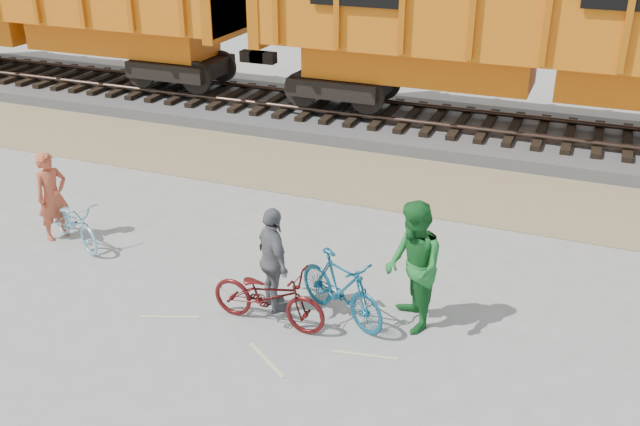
% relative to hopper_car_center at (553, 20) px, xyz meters
% --- Properties ---
extents(ground, '(120.00, 120.00, 0.00)m').
position_rel_hopper_car_center_xyz_m(ground, '(-3.17, -9.00, -3.01)').
color(ground, '#9E9E99').
rests_on(ground, ground).
extents(gravel_strip, '(120.00, 3.00, 0.02)m').
position_rel_hopper_car_center_xyz_m(gravel_strip, '(-3.17, -3.50, -3.00)').
color(gravel_strip, '#9D8D61').
rests_on(gravel_strip, ground).
extents(ballast_bed, '(120.00, 4.00, 0.30)m').
position_rel_hopper_car_center_xyz_m(ballast_bed, '(-3.17, 0.00, -2.86)').
color(ballast_bed, slate).
rests_on(ballast_bed, ground).
extents(track, '(120.00, 2.60, 0.24)m').
position_rel_hopper_car_center_xyz_m(track, '(-3.17, 0.00, -2.53)').
color(track, black).
rests_on(track, ballast_bed).
extents(hopper_car_center, '(14.00, 3.13, 4.65)m').
position_rel_hopper_car_center_xyz_m(hopper_car_center, '(0.00, 0.00, 0.00)').
color(hopper_car_center, black).
rests_on(hopper_car_center, track).
extents(bicycle_blue, '(1.71, 1.20, 0.85)m').
position_rel_hopper_car_center_xyz_m(bicycle_blue, '(-6.98, -8.39, -2.58)').
color(bicycle_blue, '#82C1D6').
rests_on(bicycle_blue, ground).
extents(bicycle_teal, '(1.75, 1.22, 1.03)m').
position_rel_hopper_car_center_xyz_m(bicycle_teal, '(-1.80, -8.86, -2.49)').
color(bicycle_teal, '#115272').
rests_on(bicycle_teal, ground).
extents(bicycle_maroon, '(1.81, 0.69, 0.94)m').
position_rel_hopper_car_center_xyz_m(bicycle_maroon, '(-2.72, -9.38, -2.54)').
color(bicycle_maroon, '#500F0F').
rests_on(bicycle_maroon, ground).
extents(person_solo, '(0.57, 0.69, 1.62)m').
position_rel_hopper_car_center_xyz_m(person_solo, '(-7.48, -8.29, -2.20)').
color(person_solo, '#BE5133').
rests_on(person_solo, ground).
extents(person_man, '(1.11, 1.18, 1.94)m').
position_rel_hopper_car_center_xyz_m(person_man, '(-0.80, -8.66, -2.04)').
color(person_man, '#1D6C2A').
rests_on(person_man, ground).
extents(person_woman, '(0.98, 0.96, 1.66)m').
position_rel_hopper_car_center_xyz_m(person_woman, '(-2.82, -8.98, -2.18)').
color(person_woman, slate).
rests_on(person_woman, ground).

